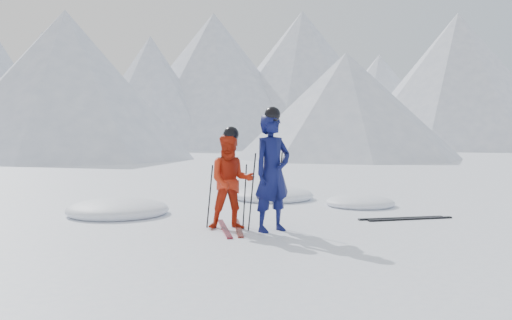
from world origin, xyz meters
name	(u,v)px	position (x,y,z in m)	size (l,w,h in m)	color
ground	(351,216)	(0.00, 0.00, 0.00)	(160.00, 160.00, 0.00)	white
mountain_range	(184,71)	(5.71, 35.31, 6.72)	(106.15, 62.94, 15.53)	#B2BCD1
skier_blue	(272,173)	(-2.07, -0.90, 0.97)	(0.71, 0.46, 1.93)	#0B1043
skier_red	(231,181)	(-2.63, -0.46, 0.81)	(0.78, 0.61, 1.61)	red
pole_blue_left	(252,192)	(-2.37, -0.75, 0.64)	(0.02, 0.02, 1.29)	black
pole_blue_right	(280,190)	(-1.82, -0.65, 0.64)	(0.02, 0.02, 1.29)	black
pole_red_left	(210,196)	(-2.93, -0.21, 0.54)	(0.02, 0.02, 1.08)	black
pole_red_right	(245,195)	(-2.33, -0.31, 0.54)	(0.02, 0.02, 1.08)	black
ski_worn_left	(225,228)	(-2.75, -0.46, 0.01)	(0.09, 1.70, 0.03)	black
ski_worn_right	(238,228)	(-2.51, -0.46, 0.01)	(0.09, 1.70, 0.03)	black
ski_loose_a	(401,218)	(0.68, -0.65, 0.01)	(0.09, 1.70, 0.03)	black
ski_loose_b	(410,219)	(0.78, -0.80, 0.01)	(0.09, 1.70, 0.03)	black
snow_lumps	(248,207)	(-1.39, 1.96, 0.00)	(9.51, 5.81, 0.44)	white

